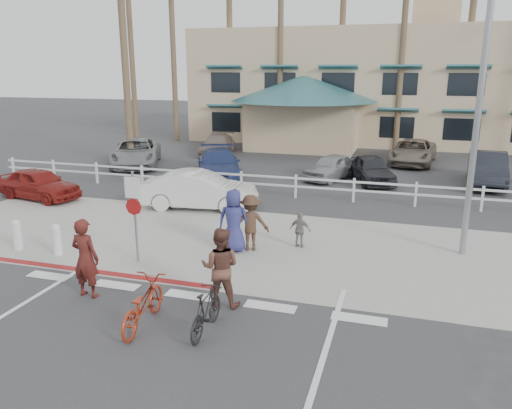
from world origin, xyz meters
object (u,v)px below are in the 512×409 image
(car_white_sedan, at_px, (199,190))
(car_red_compact, at_px, (39,184))
(bike_black, at_px, (206,311))
(sign_post, at_px, (135,212))
(bike_red, at_px, (142,304))

(car_white_sedan, distance_m, car_red_compact, 7.01)
(bike_black, relative_size, car_red_compact, 0.42)
(car_white_sedan, bearing_deg, sign_post, 177.06)
(bike_red, distance_m, car_white_sedan, 9.19)
(bike_red, relative_size, bike_black, 1.20)
(sign_post, relative_size, car_red_compact, 0.77)
(car_white_sedan, bearing_deg, car_red_compact, 86.25)
(sign_post, distance_m, car_red_compact, 9.11)
(bike_red, bearing_deg, bike_black, -179.03)
(bike_red, height_order, car_red_compact, car_red_compact)
(bike_black, height_order, car_red_compact, car_red_compact)
(sign_post, distance_m, bike_red, 3.87)
(car_white_sedan, relative_size, car_red_compact, 1.17)
(sign_post, distance_m, car_white_sedan, 5.72)
(sign_post, bearing_deg, bike_red, -58.56)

